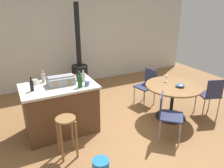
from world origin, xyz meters
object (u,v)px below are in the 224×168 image
at_px(folding_chair_left, 167,113).
at_px(cup_1, 87,83).
at_px(folding_chair_near, 211,94).
at_px(bottle_2, 80,81).
at_px(wine_glass, 167,77).
at_px(bottle_0, 83,77).
at_px(bottle_1, 32,86).
at_px(bottle_4, 43,78).
at_px(serving_bowl, 180,85).
at_px(folding_chair_far, 147,84).
at_px(cup_0, 73,76).
at_px(kitchen_island, 61,108).
at_px(bottle_3, 78,77).
at_px(cup_3, 81,75).
at_px(wooden_stool, 66,129).
at_px(cup_2, 35,82).
at_px(toolbox, 61,80).
at_px(plastic_bucket, 101,166).
at_px(dining_table, 173,93).
at_px(wood_stove, 80,70).

distance_m(folding_chair_left, cup_1, 1.52).
relative_size(folding_chair_near, bottle_2, 3.03).
xyz_separation_m(folding_chair_left, wine_glass, (0.63, 0.80, 0.33)).
bearing_deg(folding_chair_near, bottle_0, 160.27).
height_order(folding_chair_left, bottle_1, bottle_1).
height_order(bottle_4, serving_bowl, bottle_4).
height_order(folding_chair_far, cup_0, cup_0).
bearing_deg(kitchen_island, wine_glass, -7.94).
height_order(bottle_3, cup_3, bottle_3).
height_order(bottle_4, cup_1, bottle_4).
bearing_deg(bottle_4, wooden_stool, -84.85).
relative_size(bottle_1, cup_2, 2.00).
height_order(toolbox, bottle_2, bottle_2).
xyz_separation_m(folding_chair_near, bottle_4, (-3.17, 1.17, 0.50)).
distance_m(bottle_0, cup_2, 0.87).
bearing_deg(folding_chair_left, kitchen_island, 145.35).
bearing_deg(bottle_4, folding_chair_far, -0.94).
bearing_deg(bottle_3, folding_chair_far, 5.62).
bearing_deg(wine_glass, toolbox, 171.36).
bearing_deg(kitchen_island, cup_2, 146.84).
bearing_deg(plastic_bucket, bottle_0, 78.61).
distance_m(folding_chair_far, bottle_1, 2.68).
height_order(bottle_2, wine_glass, bottle_2).
xyz_separation_m(kitchen_island, cup_1, (0.45, -0.25, 0.51)).
xyz_separation_m(wine_glass, serving_bowl, (0.03, -0.37, -0.07)).
relative_size(bottle_1, wine_glass, 1.74).
distance_m(bottle_0, plastic_bucket, 1.67).
distance_m(cup_3, serving_bowl, 2.00).
bearing_deg(wine_glass, folding_chair_near, -38.10).
xyz_separation_m(cup_1, plastic_bucket, (-0.25, -1.12, -0.87)).
height_order(folding_chair_near, folding_chair_left, folding_chair_near).
distance_m(dining_table, folding_chair_near, 0.81).
bearing_deg(toolbox, kitchen_island, -160.64).
bearing_deg(bottle_1, cup_0, 20.70).
bearing_deg(cup_1, bottle_1, 168.12).
relative_size(bottle_3, wine_glass, 1.39).
relative_size(kitchen_island, wooden_stool, 1.94).
bearing_deg(bottle_2, dining_table, -8.89).
bearing_deg(dining_table, serving_bowl, -69.62).
bearing_deg(kitchen_island, bottle_1, -172.45).
relative_size(bottle_1, plastic_bucket, 0.99).
bearing_deg(wooden_stool, wine_glass, 11.08).
bearing_deg(bottle_2, wood_stove, 71.74).
xyz_separation_m(bottle_3, bottle_4, (-0.61, 0.21, 0.01)).
distance_m(bottle_0, bottle_3, 0.11).
bearing_deg(bottle_3, cup_3, 56.96).
distance_m(wood_stove, bottle_2, 2.31).
height_order(dining_table, folding_chair_left, folding_chair_left).
relative_size(wine_glass, plastic_bucket, 0.57).
height_order(kitchen_island, bottle_4, bottle_4).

